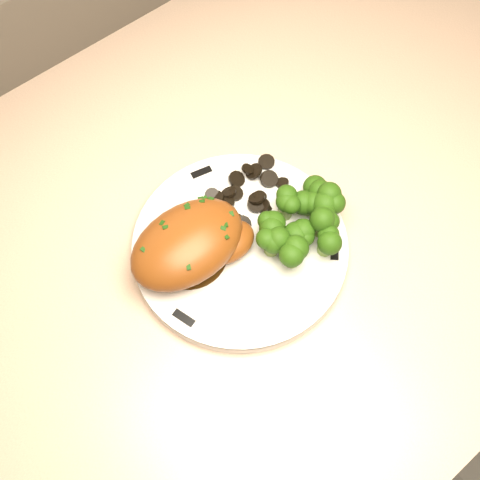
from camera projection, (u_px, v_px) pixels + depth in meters
counter at (193, 361)px, 1.11m from camera, size 2.24×0.74×1.09m
plate at (240, 247)px, 0.67m from camera, size 0.24×0.24×0.02m
rim_accent_0 at (201, 172)px, 0.70m from camera, size 0.03×0.01×0.00m
rim_accent_1 at (184, 318)px, 0.62m from camera, size 0.02×0.03×0.00m
rim_accent_2 at (334, 250)px, 0.66m from camera, size 0.02×0.02×0.00m
gravy_pool at (189, 254)px, 0.65m from camera, size 0.08×0.08×0.00m
chicken_breast at (192, 244)px, 0.63m from camera, size 0.14×0.09×0.05m
mushroom_pile at (253, 196)px, 0.68m from camera, size 0.08×0.06×0.02m
broccoli_florets at (303, 221)px, 0.65m from camera, size 0.11×0.09×0.04m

